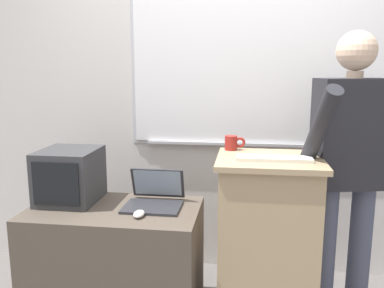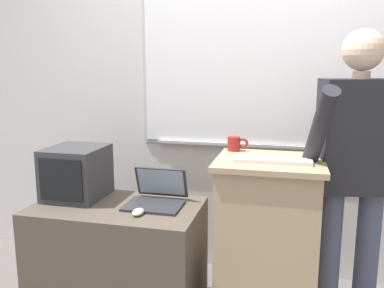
{
  "view_description": "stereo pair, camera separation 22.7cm",
  "coord_description": "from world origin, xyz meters",
  "px_view_note": "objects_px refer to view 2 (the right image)",
  "views": [
    {
      "loc": [
        0.21,
        -1.72,
        1.5
      ],
      "look_at": [
        -0.1,
        0.49,
        1.08
      ],
      "focal_mm": 38.0,
      "sensor_mm": 36.0,
      "label": 1
    },
    {
      "loc": [
        0.43,
        -1.68,
        1.5
      ],
      "look_at": [
        -0.1,
        0.49,
        1.08
      ],
      "focal_mm": 38.0,
      "sensor_mm": 36.0,
      "label": 2
    }
  ],
  "objects_px": {
    "side_desk": "(118,258)",
    "laptop": "(157,195)",
    "computer_mouse_by_laptop": "(138,212)",
    "coffee_mug": "(235,144)",
    "lectern_podium": "(267,246)",
    "wireless_keyboard": "(273,160)",
    "crt_monitor": "(76,172)",
    "person_presenter": "(355,163)"
  },
  "relations": [
    {
      "from": "person_presenter",
      "to": "wireless_keyboard",
      "type": "height_order",
      "value": "person_presenter"
    },
    {
      "from": "wireless_keyboard",
      "to": "crt_monitor",
      "type": "distance_m",
      "value": 1.23
    },
    {
      "from": "crt_monitor",
      "to": "person_presenter",
      "type": "bearing_deg",
      "value": 2.8
    },
    {
      "from": "wireless_keyboard",
      "to": "side_desk",
      "type": "bearing_deg",
      "value": 177.56
    },
    {
      "from": "lectern_podium",
      "to": "coffee_mug",
      "type": "distance_m",
      "value": 0.62
    },
    {
      "from": "side_desk",
      "to": "computer_mouse_by_laptop",
      "type": "height_order",
      "value": "computer_mouse_by_laptop"
    },
    {
      "from": "computer_mouse_by_laptop",
      "to": "coffee_mug",
      "type": "height_order",
      "value": "coffee_mug"
    },
    {
      "from": "person_presenter",
      "to": "crt_monitor",
      "type": "distance_m",
      "value": 1.66
    },
    {
      "from": "wireless_keyboard",
      "to": "computer_mouse_by_laptop",
      "type": "bearing_deg",
      "value": -173.5
    },
    {
      "from": "wireless_keyboard",
      "to": "coffee_mug",
      "type": "relative_size",
      "value": 3.26
    },
    {
      "from": "crt_monitor",
      "to": "wireless_keyboard",
      "type": "bearing_deg",
      "value": -5.76
    },
    {
      "from": "side_desk",
      "to": "laptop",
      "type": "xyz_separation_m",
      "value": [
        0.23,
        0.09,
        0.39
      ]
    },
    {
      "from": "lectern_podium",
      "to": "computer_mouse_by_laptop",
      "type": "height_order",
      "value": "lectern_podium"
    },
    {
      "from": "wireless_keyboard",
      "to": "crt_monitor",
      "type": "height_order",
      "value": "wireless_keyboard"
    },
    {
      "from": "side_desk",
      "to": "coffee_mug",
      "type": "bearing_deg",
      "value": 17.09
    },
    {
      "from": "lectern_podium",
      "to": "wireless_keyboard",
      "type": "height_order",
      "value": "wireless_keyboard"
    },
    {
      "from": "side_desk",
      "to": "coffee_mug",
      "type": "distance_m",
      "value": 1.0
    },
    {
      "from": "laptop",
      "to": "computer_mouse_by_laptop",
      "type": "relative_size",
      "value": 3.33
    },
    {
      "from": "side_desk",
      "to": "wireless_keyboard",
      "type": "xyz_separation_m",
      "value": [
        0.91,
        -0.04,
        0.68
      ]
    },
    {
      "from": "computer_mouse_by_laptop",
      "to": "coffee_mug",
      "type": "xyz_separation_m",
      "value": [
        0.49,
        0.33,
        0.35
      ]
    },
    {
      "from": "computer_mouse_by_laptop",
      "to": "coffee_mug",
      "type": "bearing_deg",
      "value": 33.84
    },
    {
      "from": "laptop",
      "to": "wireless_keyboard",
      "type": "distance_m",
      "value": 0.75
    },
    {
      "from": "side_desk",
      "to": "person_presenter",
      "type": "xyz_separation_m",
      "value": [
        1.35,
        0.16,
        0.64
      ]
    },
    {
      "from": "side_desk",
      "to": "laptop",
      "type": "bearing_deg",
      "value": 20.81
    },
    {
      "from": "wireless_keyboard",
      "to": "coffee_mug",
      "type": "xyz_separation_m",
      "value": [
        -0.23,
        0.25,
        0.03
      ]
    },
    {
      "from": "person_presenter",
      "to": "laptop",
      "type": "bearing_deg",
      "value": 172.01
    },
    {
      "from": "laptop",
      "to": "side_desk",
      "type": "bearing_deg",
      "value": -159.19
    },
    {
      "from": "lectern_podium",
      "to": "crt_monitor",
      "type": "relative_size",
      "value": 2.7
    },
    {
      "from": "side_desk",
      "to": "computer_mouse_by_laptop",
      "type": "xyz_separation_m",
      "value": [
        0.19,
        -0.12,
        0.36
      ]
    },
    {
      "from": "laptop",
      "to": "coffee_mug",
      "type": "height_order",
      "value": "coffee_mug"
    },
    {
      "from": "lectern_podium",
      "to": "person_presenter",
      "type": "height_order",
      "value": "person_presenter"
    },
    {
      "from": "laptop",
      "to": "crt_monitor",
      "type": "bearing_deg",
      "value": -179.73
    },
    {
      "from": "wireless_keyboard",
      "to": "person_presenter",
      "type": "bearing_deg",
      "value": 25.18
    },
    {
      "from": "lectern_podium",
      "to": "computer_mouse_by_laptop",
      "type": "bearing_deg",
      "value": -168.37
    },
    {
      "from": "lectern_podium",
      "to": "side_desk",
      "type": "xyz_separation_m",
      "value": [
        -0.89,
        -0.02,
        -0.16
      ]
    },
    {
      "from": "computer_mouse_by_laptop",
      "to": "crt_monitor",
      "type": "height_order",
      "value": "crt_monitor"
    },
    {
      "from": "lectern_podium",
      "to": "side_desk",
      "type": "distance_m",
      "value": 0.91
    },
    {
      "from": "laptop",
      "to": "person_presenter",
      "type": "bearing_deg",
      "value": 4.0
    },
    {
      "from": "lectern_podium",
      "to": "wireless_keyboard",
      "type": "bearing_deg",
      "value": -73.05
    },
    {
      "from": "person_presenter",
      "to": "laptop",
      "type": "height_order",
      "value": "person_presenter"
    },
    {
      "from": "lectern_podium",
      "to": "side_desk",
      "type": "bearing_deg",
      "value": -178.47
    },
    {
      "from": "side_desk",
      "to": "person_presenter",
      "type": "distance_m",
      "value": 1.5
    }
  ]
}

